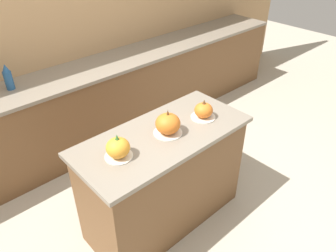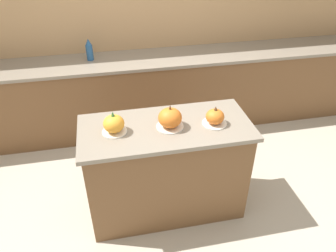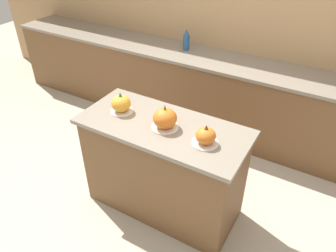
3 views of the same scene
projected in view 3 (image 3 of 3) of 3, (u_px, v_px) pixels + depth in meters
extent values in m
plane|color=#BCB29E|center=(164.00, 204.00, 3.07)|extent=(12.00, 12.00, 0.00)
cube|color=tan|center=(244.00, 22.00, 3.59)|extent=(8.00, 0.06, 2.50)
cube|color=brown|center=(163.00, 170.00, 2.83)|extent=(1.31, 0.56, 0.86)
cube|color=gray|center=(163.00, 127.00, 2.57)|extent=(1.37, 0.62, 0.03)
cube|color=brown|center=(225.00, 100.00, 3.81)|extent=(6.00, 0.56, 0.88)
cube|color=gray|center=(229.00, 63.00, 3.55)|extent=(6.00, 0.60, 0.03)
cylinder|color=silver|center=(122.00, 111.00, 2.73)|extent=(0.19, 0.19, 0.01)
ellipsoid|color=orange|center=(121.00, 103.00, 2.69)|extent=(0.16, 0.16, 0.14)
cone|color=#38702D|center=(120.00, 94.00, 2.64)|extent=(0.03, 0.03, 0.04)
cylinder|color=silver|center=(165.00, 127.00, 2.54)|extent=(0.22, 0.22, 0.01)
ellipsoid|color=orange|center=(165.00, 118.00, 2.49)|extent=(0.19, 0.19, 0.15)
cone|color=brown|center=(165.00, 107.00, 2.44)|extent=(0.02, 0.02, 0.05)
cylinder|color=silver|center=(205.00, 143.00, 2.37)|extent=(0.20, 0.20, 0.01)
ellipsoid|color=orange|center=(206.00, 136.00, 2.33)|extent=(0.15, 0.15, 0.12)
cone|color=brown|center=(206.00, 127.00, 2.29)|extent=(0.03, 0.03, 0.04)
cylinder|color=#235184|center=(186.00, 43.00, 3.78)|extent=(0.08, 0.08, 0.17)
cone|color=#235184|center=(187.00, 32.00, 3.71)|extent=(0.07, 0.07, 0.07)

